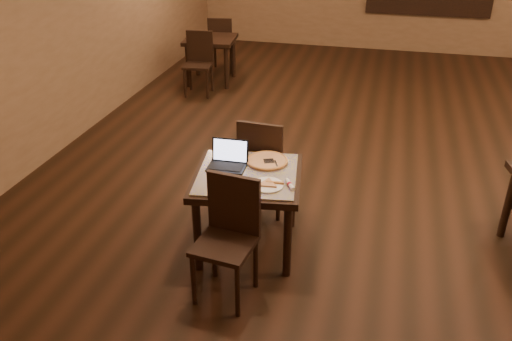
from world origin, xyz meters
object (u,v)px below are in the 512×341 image
(pizza_pan, at_px, (267,162))
(other_table_b_chair_far, at_px, (221,42))
(laptop, at_px, (228,159))
(other_table_b_chair_near, at_px, (199,59))
(chair_main_far, at_px, (263,161))
(other_table_b, at_px, (211,45))
(tiled_table, at_px, (247,184))
(chair_main_near, at_px, (229,231))

(pizza_pan, relative_size, other_table_b_chair_far, 0.41)
(laptop, distance_m, other_table_b_chair_near, 4.14)
(chair_main_far, bearing_deg, other_table_b_chair_far, -63.99)
(other_table_b_chair_far, bearing_deg, other_table_b_chair_near, 83.06)
(pizza_pan, height_order, other_table_b, pizza_pan)
(tiled_table, distance_m, pizza_pan, 0.29)
(chair_main_near, xyz_separation_m, other_table_b_chair_far, (-1.82, 5.64, -0.02))
(chair_main_near, relative_size, other_table_b, 1.15)
(tiled_table, xyz_separation_m, other_table_b_chair_near, (-1.83, 3.90, -0.11))
(other_table_b, distance_m, other_table_b_chair_near, 0.57)
(chair_main_far, distance_m, other_table_b, 4.26)
(chair_main_near, xyz_separation_m, other_table_b, (-1.83, 5.08, 0.05))
(chair_main_near, height_order, chair_main_far, chair_main_far)
(chair_main_far, bearing_deg, laptop, 72.87)
(pizza_pan, bearing_deg, other_table_b, 114.67)
(tiled_table, relative_size, chair_main_far, 1.01)
(other_table_b_chair_near, bearing_deg, other_table_b, 83.06)
(laptop, bearing_deg, other_table_b_chair_far, 106.29)
(chair_main_far, bearing_deg, other_table_b_chair_near, -57.22)
(other_table_b, height_order, other_table_b_chair_near, other_table_b_chair_near)
(tiled_table, xyz_separation_m, chair_main_far, (-0.01, 0.61, -0.08))
(other_table_b_chair_far, bearing_deg, laptop, 102.08)
(chair_main_near, distance_m, other_table_b, 5.40)
(pizza_pan, distance_m, other_table_b_chair_near, 4.15)
(tiled_table, distance_m, other_table_b_chair_far, 5.35)
(tiled_table, height_order, other_table_b, tiled_table)
(tiled_table, relative_size, other_table_b_chair_far, 1.07)
(pizza_pan, height_order, other_table_b_chair_far, other_table_b_chair_far)
(tiled_table, relative_size, other_table_b, 1.18)
(chair_main_far, relative_size, other_table_b_chair_near, 1.06)
(other_table_b, height_order, other_table_b_chair_far, other_table_b_chair_far)
(other_table_b_chair_near, bearing_deg, tiled_table, -70.91)
(laptop, bearing_deg, pizza_pan, 21.40)
(other_table_b_chair_near, bearing_deg, other_table_b_chair_far, 83.06)
(tiled_table, xyz_separation_m, pizza_pan, (0.12, 0.24, 0.11))
(tiled_table, relative_size, laptop, 3.08)
(chair_main_far, bearing_deg, chair_main_near, 94.60)
(chair_main_near, xyz_separation_m, other_table_b_chair_near, (-1.84, 4.51, -0.02))
(pizza_pan, bearing_deg, tiled_table, -116.57)
(chair_main_near, bearing_deg, tiled_table, 98.53)
(chair_main_near, height_order, pizza_pan, chair_main_near)
(other_table_b, xyz_separation_m, other_table_b_chair_far, (0.01, 0.56, -0.08))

